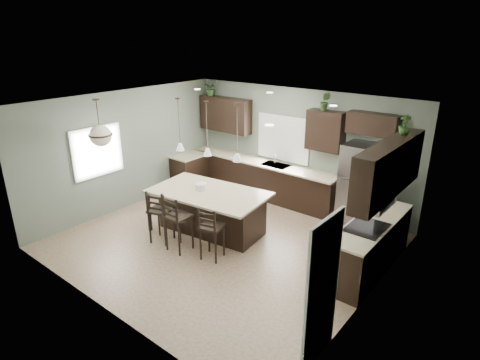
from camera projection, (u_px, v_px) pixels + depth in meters
name	position (u px, v px, depth m)	size (l,w,h in m)	color
ground	(224.00, 241.00, 8.21)	(6.00, 6.00, 0.00)	#9E8466
pantry_door	(322.00, 291.00, 4.97)	(0.04, 0.82, 2.04)	white
window_back	(283.00, 138.00, 9.89)	(1.35, 0.02, 1.00)	white
window_left	(97.00, 151.00, 8.83)	(0.02, 1.10, 1.00)	white
left_return_cabs	(190.00, 172.00, 10.87)	(0.60, 0.90, 0.90)	black
left_return_countertop	(189.00, 155.00, 10.69)	(0.66, 0.96, 0.04)	beige
back_lower_cabs	(261.00, 179.00, 10.33)	(4.20, 0.60, 0.90)	black
back_countertop	(261.00, 162.00, 10.15)	(4.20, 0.66, 0.04)	beige
sink_inset	(276.00, 165.00, 9.89)	(0.70, 0.45, 0.01)	gray
faucet	(275.00, 160.00, 9.81)	(0.02, 0.02, 0.28)	silver
back_upper_left	(225.00, 114.00, 10.66)	(1.55, 0.34, 0.90)	black
back_upper_right	(326.00, 131.00, 8.93)	(0.85, 0.34, 0.90)	black
fridge_header	(373.00, 124.00, 8.21)	(1.05, 0.34, 0.45)	black
right_lower_cabs	(371.00, 247.00, 7.10)	(0.60, 2.35, 0.90)	black
right_countertop	(373.00, 223.00, 6.95)	(0.66, 2.35, 0.04)	beige
cooktop	(367.00, 227.00, 6.74)	(0.58, 0.75, 0.02)	black
wall_oven_front	(348.00, 248.00, 7.08)	(0.01, 0.72, 0.60)	gray
right_upper_cabs	(389.00, 169.00, 6.50)	(0.34, 2.35, 0.90)	black
microwave	(377.00, 196.00, 6.47)	(0.40, 0.75, 0.40)	gray
refrigerator	(363.00, 187.00, 8.55)	(0.90, 0.74, 1.85)	gray
kitchen_island	(209.00, 212.00, 8.45)	(2.41, 1.37, 0.92)	black
serving_dish	(201.00, 187.00, 8.36)	(0.24, 0.24, 0.14)	silver
bar_stool_left	(161.00, 215.00, 8.03)	(0.42, 0.42, 1.14)	black
bar_stool_center	(179.00, 222.00, 7.71)	(0.44, 0.44, 1.17)	black
bar_stool_right	(212.00, 232.00, 7.43)	(0.40, 0.40, 1.08)	black
pendant_left	(179.00, 125.00, 8.16)	(0.17, 0.17, 1.10)	white
pendant_center	(207.00, 129.00, 7.82)	(0.17, 0.17, 1.10)	white
pendant_right	(237.00, 133.00, 7.47)	(0.17, 0.17, 1.10)	white
chandelier	(99.00, 123.00, 8.03)	(0.48, 0.48, 0.97)	beige
plant_back_left	(211.00, 88.00, 10.70)	(0.35, 0.30, 0.39)	#2A4F22
plant_back_right	(325.00, 101.00, 8.71)	(0.22, 0.18, 0.40)	#2D4C21
plant_right_wall	(405.00, 125.00, 6.73)	(0.19, 0.19, 0.33)	#2E5425
room_shell	(223.00, 163.00, 7.61)	(6.00, 6.00, 6.00)	slate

